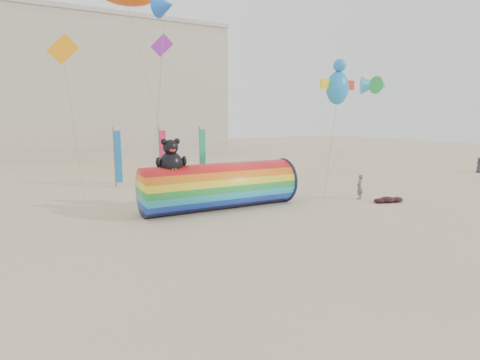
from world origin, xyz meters
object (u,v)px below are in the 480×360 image
windsock_assembly (220,185)px  hotel_building (17,87)px  fabric_bundle (389,200)px  kite_handler (360,187)px

windsock_assembly → hotel_building: bearing=107.1°
windsock_assembly → fabric_bundle: size_ratio=4.00×
windsock_assembly → fabric_bundle: (11.53, -4.02, -1.43)m
hotel_building → fabric_bundle: bearing=-61.9°
windsock_assembly → kite_handler: size_ratio=5.67×
kite_handler → windsock_assembly: bearing=-41.4°
hotel_building → fabric_bundle: hotel_building is taller
windsock_assembly → kite_handler: bearing=-12.6°
hotel_building → windsock_assembly: 44.05m
hotel_building → kite_handler: size_ratio=32.71×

